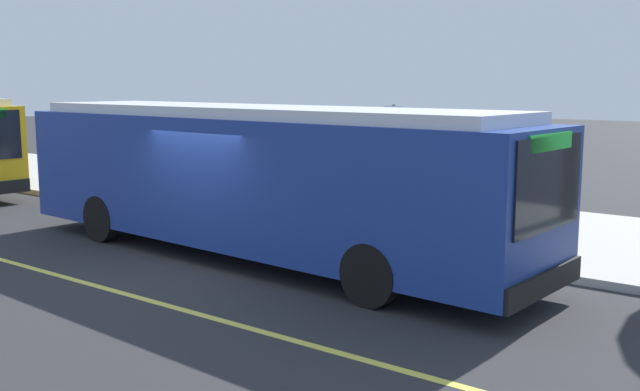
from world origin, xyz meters
name	(u,v)px	position (x,y,z in m)	size (l,w,h in m)	color
ground_plane	(208,264)	(0.00, 0.00, 0.00)	(120.00, 120.00, 0.00)	#2B2B2D
sidewalk_curb	(380,215)	(0.00, 6.00, 0.07)	(44.00, 6.40, 0.15)	#B7B2A8
lane_stripe_center	(111,290)	(0.00, -2.20, 0.00)	(36.00, 0.14, 0.01)	#E0D64C
transit_bus_main	(256,175)	(0.33, 1.01, 1.62)	(11.96, 3.15, 2.95)	navy
bus_shelter	(353,140)	(-0.95, 6.12, 1.92)	(2.90, 1.60, 2.48)	#333338
waiting_bench	(351,189)	(-1.00, 6.14, 0.63)	(1.60, 0.48, 0.95)	brown
route_sign_post	(393,153)	(1.90, 3.49, 1.96)	(0.44, 0.08, 2.80)	#333338
pedestrian_commuter	(315,176)	(-1.11, 4.73, 1.12)	(0.24, 0.40, 1.69)	#282D47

